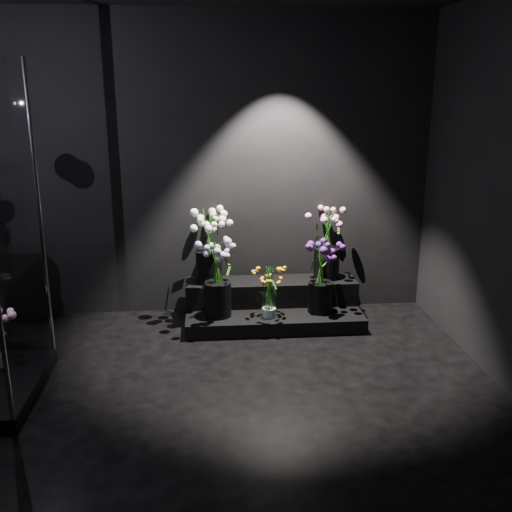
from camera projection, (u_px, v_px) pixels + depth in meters
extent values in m
plane|color=black|center=(230.00, 417.00, 3.79)|extent=(4.00, 4.00, 0.00)
plane|color=black|center=(219.00, 168.00, 5.32)|extent=(4.00, 0.00, 4.00)
plane|color=black|center=(254.00, 361.00, 1.49)|extent=(4.00, 0.00, 4.00)
cube|color=black|center=(273.00, 316.00, 5.34)|extent=(1.62, 0.72, 0.13)
cube|color=black|center=(271.00, 291.00, 5.46)|extent=(1.62, 0.36, 0.22)
cylinder|color=white|center=(269.00, 304.00, 5.11)|extent=(0.13, 0.13, 0.23)
cylinder|color=black|center=(218.00, 299.00, 5.12)|extent=(0.24, 0.24, 0.32)
cylinder|color=black|center=(320.00, 297.00, 5.22)|extent=(0.23, 0.23, 0.28)
cylinder|color=black|center=(209.00, 266.00, 5.34)|extent=(0.24, 0.24, 0.30)
cylinder|color=black|center=(327.00, 263.00, 5.45)|extent=(0.24, 0.24, 0.30)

